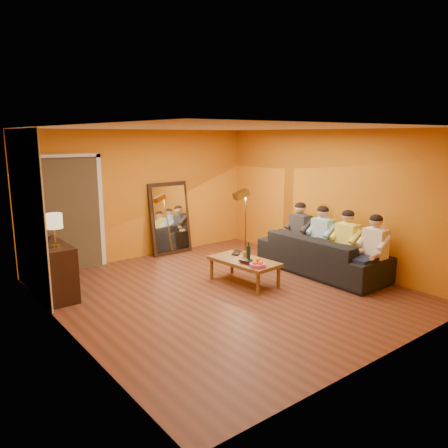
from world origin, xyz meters
TOP-DOWN VIEW (x-y plane):
  - room_shell at (0.00, 0.37)m, footprint 5.00×5.50m
  - white_accent at (-2.48, 1.75)m, footprint 0.02×1.90m
  - doorway_recess at (-1.50, 2.83)m, footprint 1.06×0.30m
  - door_jamb_left at (-2.07, 2.71)m, footprint 0.08×0.06m
  - door_jamb_right at (-0.93, 2.71)m, footprint 0.08×0.06m
  - door_header at (-1.50, 2.71)m, footprint 1.22×0.06m
  - mirror_frame at (0.55, 2.63)m, footprint 0.92×0.27m
  - mirror_glass at (0.55, 2.59)m, footprint 0.78×0.21m
  - sideboard at (-2.24, 1.55)m, footprint 0.44×1.18m
  - table_lamp at (-2.24, 1.25)m, footprint 0.24×0.24m
  - sofa at (2.00, -0.28)m, footprint 2.44×0.95m
  - coffee_table at (0.51, 0.14)m, footprint 0.73×1.27m
  - floor_lamp at (1.32, 1.06)m, footprint 0.33×0.29m
  - dog at (2.00, 0.52)m, footprint 0.34×0.51m
  - person_far_left at (2.13, -1.28)m, footprint 0.70×0.44m
  - person_mid_left at (2.13, -0.73)m, footprint 0.70×0.44m
  - person_mid_right at (2.13, -0.18)m, footprint 0.70×0.44m
  - person_far_right at (2.13, 0.37)m, footprint 0.70×0.44m
  - fruit_bowl at (0.41, -0.31)m, footprint 0.26×0.26m
  - wine_bottle at (0.56, 0.09)m, footprint 0.07×0.07m
  - tumbler at (0.63, 0.26)m, footprint 0.11×0.11m
  - laptop at (0.69, 0.49)m, footprint 0.38×0.36m
  - book_lower at (0.33, -0.06)m, footprint 0.17×0.23m
  - book_mid at (0.34, -0.05)m, footprint 0.22×0.28m
  - book_upper at (0.33, -0.07)m, footprint 0.20×0.24m
  - vase at (-2.24, 1.80)m, footprint 0.18×0.18m
  - flowers at (-2.24, 1.80)m, footprint 0.17×0.17m

SIDE VIEW (x-z plane):
  - coffee_table at x=0.51m, z-range 0.00..0.42m
  - dog at x=2.00m, z-range 0.00..0.58m
  - sofa at x=2.00m, z-range 0.00..0.71m
  - sideboard at x=-2.24m, z-range 0.00..0.85m
  - book_lower at x=0.33m, z-range 0.42..0.44m
  - laptop at x=0.69m, z-range 0.42..0.45m
  - book_mid at x=0.34m, z-range 0.44..0.46m
  - tumbler at x=0.63m, z-range 0.42..0.52m
  - book_upper at x=0.33m, z-range 0.46..0.48m
  - fruit_bowl at x=0.41m, z-range 0.42..0.58m
  - wine_bottle at x=0.56m, z-range 0.42..0.73m
  - person_far_left at x=2.13m, z-range 0.00..1.22m
  - person_mid_left at x=2.13m, z-range 0.00..1.22m
  - person_mid_right at x=2.13m, z-range 0.00..1.22m
  - person_far_right at x=2.13m, z-range 0.00..1.22m
  - floor_lamp at x=1.32m, z-range 0.00..1.44m
  - mirror_frame at x=0.55m, z-range 0.00..1.52m
  - mirror_glass at x=0.55m, z-range 0.09..1.43m
  - vase at x=-2.24m, z-range 0.85..1.04m
  - doorway_recess at x=-1.50m, z-range 0.00..2.10m
  - door_jamb_left at x=-2.07m, z-range -0.05..2.15m
  - door_jamb_right at x=-0.93m, z-range -0.05..2.15m
  - table_lamp at x=-2.24m, z-range 0.85..1.36m
  - flowers at x=-2.24m, z-range 0.97..1.39m
  - room_shell at x=0.00m, z-range 0.00..2.60m
  - white_accent at x=-2.48m, z-range 0.01..2.59m
  - door_header at x=-1.50m, z-range 2.08..2.16m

